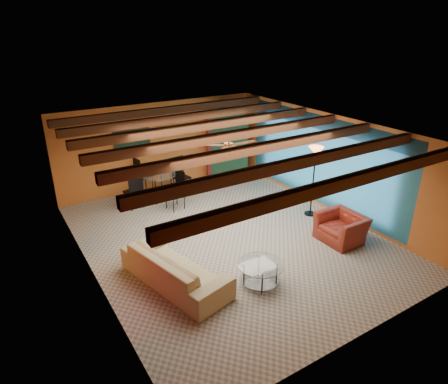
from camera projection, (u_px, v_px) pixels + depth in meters
room at (226, 144)px, 8.89m from camera, size 6.52×8.01×2.71m
sofa at (175, 268)px, 7.89m from camera, size 1.53×2.64×0.73m
armchair at (341, 228)px, 9.48m from camera, size 0.92×1.05×0.68m
coffee_table at (260, 274)px, 7.91m from camera, size 1.13×1.13×0.47m
dining_table at (158, 182)px, 11.60m from camera, size 2.50×2.50×1.13m
armoire at (225, 146)px, 13.27m from camera, size 1.35×1.05×2.13m
floor_lamp at (313, 181)px, 10.54m from camera, size 0.48×0.48×1.95m
ceiling_fan at (229, 146)px, 8.80m from camera, size 1.50×1.50×0.44m
painting at (132, 141)px, 11.73m from camera, size 1.05×0.03×0.65m
potted_plant at (225, 107)px, 12.75m from camera, size 0.56×0.52×0.51m
vase at (157, 160)px, 11.34m from camera, size 0.21×0.21×0.20m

